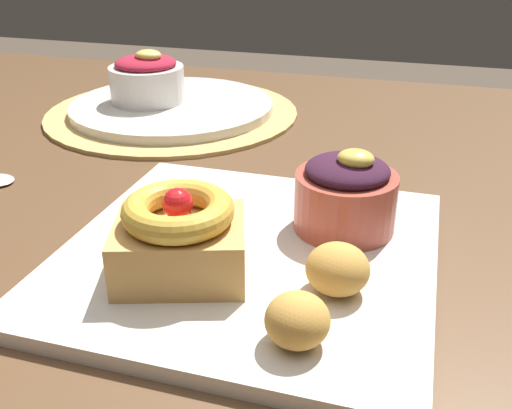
{
  "coord_description": "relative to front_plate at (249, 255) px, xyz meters",
  "views": [
    {
      "loc": [
        0.16,
        -0.44,
        0.97
      ],
      "look_at": [
        0.05,
        -0.05,
        0.77
      ],
      "focal_mm": 40.98,
      "sensor_mm": 36.0,
      "label": 1
    }
  ],
  "objects": [
    {
      "name": "front_plate",
      "position": [
        0.0,
        0.0,
        0.0
      ],
      "size": [
        0.28,
        0.28,
        0.01
      ],
      "primitive_type": "cube",
      "color": "silver",
      "rests_on": "dining_table"
    },
    {
      "name": "back_plate",
      "position": [
        -0.21,
        0.33,
        0.01
      ],
      "size": [
        0.27,
        0.27,
        0.01
      ],
      "primitive_type": "cylinder",
      "color": "silver",
      "rests_on": "woven_placemat"
    },
    {
      "name": "dining_table",
      "position": [
        -0.05,
        0.07,
        -0.08
      ],
      "size": [
        1.6,
        1.05,
        0.73
      ],
      "color": "brown",
      "rests_on": "ground_plane"
    },
    {
      "name": "fritter_middle",
      "position": [
        0.07,
        -0.04,
        0.02
      ],
      "size": [
        0.04,
        0.04,
        0.03
      ],
      "primitive_type": "ellipsoid",
      "color": "gold",
      "rests_on": "front_plate"
    },
    {
      "name": "fritter_front",
      "position": [
        0.06,
        -0.1,
        0.02
      ],
      "size": [
        0.04,
        0.04,
        0.03
      ],
      "primitive_type": "ellipsoid",
      "color": "gold",
      "rests_on": "front_plate"
    },
    {
      "name": "back_ramekin",
      "position": [
        -0.24,
        0.32,
        0.04
      ],
      "size": [
        0.1,
        0.1,
        0.07
      ],
      "color": "white",
      "rests_on": "back_plate"
    },
    {
      "name": "woven_placemat",
      "position": [
        -0.21,
        0.33,
        -0.0
      ],
      "size": [
        0.33,
        0.33,
        0.0
      ],
      "primitive_type": "cylinder",
      "color": "tan",
      "rests_on": "dining_table"
    },
    {
      "name": "berry_ramekin",
      "position": [
        0.06,
        0.05,
        0.04
      ],
      "size": [
        0.08,
        0.08,
        0.07
      ],
      "color": "#B24C3D",
      "rests_on": "front_plate"
    },
    {
      "name": "cake_slice",
      "position": [
        -0.04,
        -0.05,
        0.04
      ],
      "size": [
        0.11,
        0.1,
        0.07
      ],
      "rotation": [
        0.0,
        0.0,
        0.31
      ],
      "color": "tan",
      "rests_on": "front_plate"
    }
  ]
}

